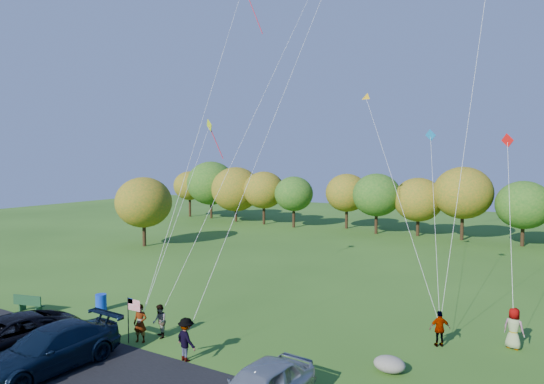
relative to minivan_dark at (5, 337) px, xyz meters
The scene contains 13 objects.
ground 8.50m from the minivan_dark, 33.84° to the left, with size 140.00×140.00×0.00m, color #2B5217.
treeline 41.42m from the minivan_dark, 80.63° to the left, with size 75.57×27.69×8.39m.
minivan_dark is the anchor object (origin of this frame).
minivan_navy 2.92m from the minivan_dark, ahead, with size 2.44×6.01×1.75m, color black.
flyer_a 5.77m from the minivan_dark, 49.83° to the left, with size 0.67×0.44×1.83m, color #4C4C59.
flyer_b 6.71m from the minivan_dark, 52.06° to the left, with size 0.80×0.62×1.64m, color #4C4C59.
flyer_c 8.06m from the minivan_dark, 28.97° to the left, with size 1.23×0.71×1.90m, color #4C4C59.
flyer_d 19.72m from the minivan_dark, 35.07° to the left, with size 0.99×0.41×1.69m, color #4C4C59.
flyer_e 23.03m from the minivan_dark, 33.87° to the left, with size 0.93×0.61×1.91m, color #4C4C59.
park_bench 6.55m from the minivan_dark, 139.98° to the left, with size 1.84×0.77×1.04m.
trash_barrel 6.97m from the minivan_dark, 105.79° to the left, with size 0.62×0.62×0.94m, color #0C33C2.
flag_assembly 5.43m from the minivan_dark, 48.16° to the left, with size 0.83×0.53×2.23m.
boulder_near 16.72m from the minivan_dark, 26.30° to the left, with size 1.32×1.04×0.66m, color gray.
Camera 1 is at (13.91, -16.42, 8.84)m, focal length 32.00 mm.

